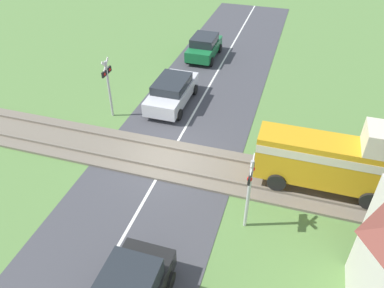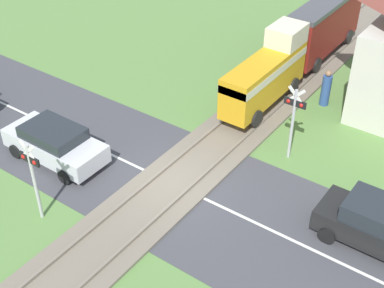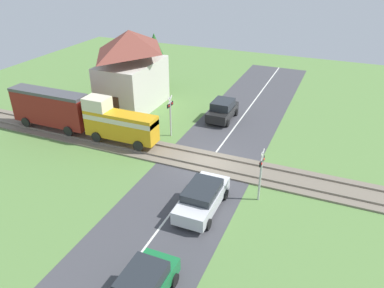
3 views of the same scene
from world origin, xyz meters
name	(u,v)px [view 3 (image 3 of 3)]	position (x,y,z in m)	size (l,w,h in m)	color
ground_plane	(208,163)	(0.00, 0.00, 0.00)	(60.00, 60.00, 0.00)	#5B8442
road_surface	(208,163)	(0.00, 0.00, 0.01)	(48.00, 6.40, 0.02)	#424247
track_bed	(208,162)	(0.00, 0.00, 0.07)	(2.80, 48.00, 0.24)	#756B5B
train	(79,114)	(0.00, 10.29, 1.86)	(1.58, 12.32, 3.18)	gold
car_near_crossing	(202,197)	(-4.80, -1.44, 0.80)	(4.32, 1.96, 1.50)	silver
car_far_side	(223,110)	(7.14, 1.44, 0.86)	(3.72, 1.88, 1.67)	black
car_behind_queue	(143,287)	(-11.35, -1.44, 0.80)	(3.66, 1.85, 1.54)	#197038
crossing_signal_west_approach	(261,169)	(-2.72, -4.09, 2.06)	(0.90, 0.18, 3.23)	#B7B7B7
crossing_signal_east_approach	(170,111)	(2.72, 4.09, 2.06)	(0.90, 0.18, 3.23)	#B7B7B7
station_building	(132,71)	(6.65, 9.66, 3.35)	(6.87, 4.34, 6.81)	beige
pedestrian_by_station	(115,119)	(2.18, 8.70, 0.80)	(0.43, 0.43, 1.75)	#2D4C8E
tree_by_station	(155,51)	(12.33, 10.41, 3.73)	(2.79, 2.79, 5.42)	brown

